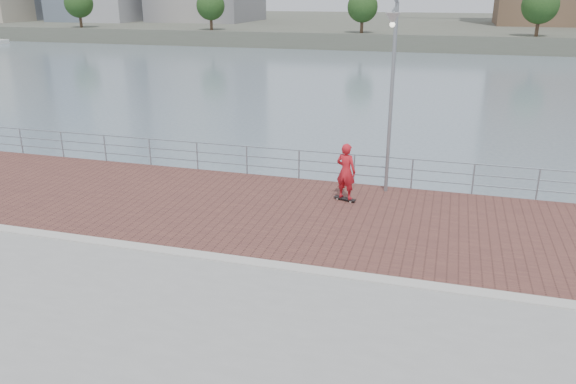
# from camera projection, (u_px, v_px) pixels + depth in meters

# --- Properties ---
(water) EXTENTS (400.00, 400.00, 0.00)m
(water) POSITION_uv_depth(u_px,v_px,m) (267.00, 332.00, 15.00)
(water) COLOR slate
(water) RESTS_ON ground
(brick_lane) EXTENTS (40.00, 6.80, 0.02)m
(brick_lane) POSITION_uv_depth(u_px,v_px,m) (302.00, 214.00, 17.58)
(brick_lane) COLOR brown
(brick_lane) RESTS_ON seawall
(curb) EXTENTS (40.00, 0.40, 0.06)m
(curb) POSITION_uv_depth(u_px,v_px,m) (266.00, 264.00, 14.32)
(curb) COLOR #B7B5AD
(curb) RESTS_ON seawall
(far_shore) EXTENTS (320.00, 95.00, 2.50)m
(far_shore) POSITION_uv_depth(u_px,v_px,m) (438.00, 26.00, 125.30)
(far_shore) COLOR #4C5142
(far_shore) RESTS_ON ground
(guardrail) EXTENTS (39.06, 0.06, 1.13)m
(guardrail) POSITION_uv_depth(u_px,v_px,m) (326.00, 163.00, 20.42)
(guardrail) COLOR #8C9EA8
(guardrail) RESTS_ON brick_lane
(street_lamp) EXTENTS (0.46, 1.34, 6.33)m
(street_lamp) POSITION_uv_depth(u_px,v_px,m) (392.00, 62.00, 17.68)
(street_lamp) COLOR gray
(street_lamp) RESTS_ON brick_lane
(skateboard) EXTENTS (0.79, 0.42, 0.09)m
(skateboard) POSITION_uv_depth(u_px,v_px,m) (345.00, 199.00, 18.67)
(skateboard) COLOR black
(skateboard) RESTS_ON brick_lane
(skateboarder) EXTENTS (0.79, 0.64, 1.88)m
(skateboarder) POSITION_uv_depth(u_px,v_px,m) (346.00, 171.00, 18.35)
(skateboarder) COLOR red
(skateboarder) RESTS_ON skateboard
(shoreline_trees) EXTENTS (109.48, 5.08, 6.78)m
(shoreline_trees) POSITION_uv_depth(u_px,v_px,m) (345.00, 6.00, 85.78)
(shoreline_trees) COLOR #473323
(shoreline_trees) RESTS_ON far_shore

